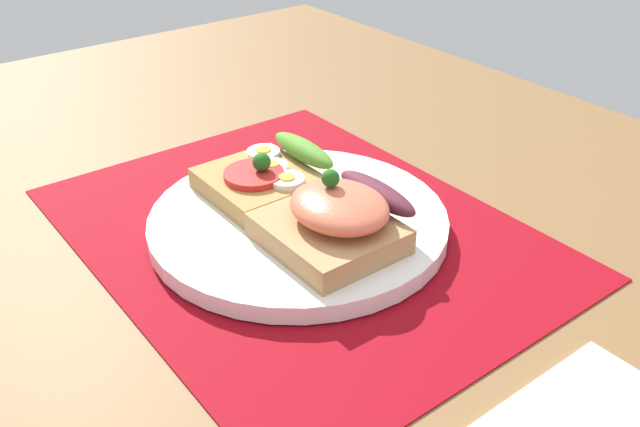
# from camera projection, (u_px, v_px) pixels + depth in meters

# --- Properties ---
(ground_plane) EXTENTS (1.20, 0.90, 0.03)m
(ground_plane) POSITION_uv_depth(u_px,v_px,m) (299.00, 248.00, 0.60)
(ground_plane) COLOR brown
(placemat) EXTENTS (0.42, 0.32, 0.00)m
(placemat) POSITION_uv_depth(u_px,v_px,m) (299.00, 231.00, 0.59)
(placemat) COLOR maroon
(placemat) RESTS_ON ground_plane
(plate) EXTENTS (0.25, 0.25, 0.01)m
(plate) POSITION_uv_depth(u_px,v_px,m) (298.00, 222.00, 0.59)
(plate) COLOR white
(plate) RESTS_ON placemat
(sandwich_egg_tomato) EXTENTS (0.09, 0.10, 0.04)m
(sandwich_egg_tomato) POSITION_uv_depth(u_px,v_px,m) (267.00, 176.00, 0.61)
(sandwich_egg_tomato) COLOR #B18249
(sandwich_egg_tomato) RESTS_ON plate
(sandwich_salmon) EXTENTS (0.10, 0.10, 0.06)m
(sandwich_salmon) POSITION_uv_depth(u_px,v_px,m) (337.00, 219.00, 0.54)
(sandwich_salmon) COLOR tan
(sandwich_salmon) RESTS_ON plate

